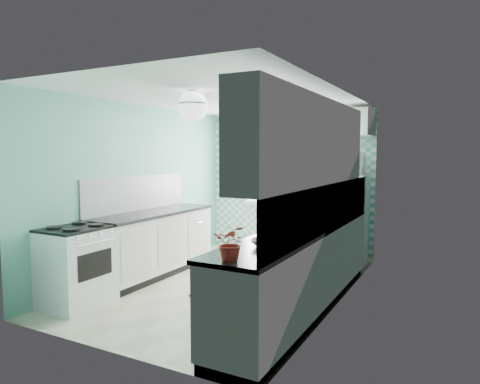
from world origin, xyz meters
The scene contains 26 objects.
floor centered at (0.00, 0.00, -0.01)m, with size 3.00×4.40×0.02m, color beige.
ceiling centered at (0.00, 0.00, 2.51)m, with size 3.00×4.40×0.02m, color white.
wall_back centered at (0.00, 2.21, 1.25)m, with size 3.00×0.02×2.50m, color #6BB4A2.
wall_front centered at (0.00, -2.21, 1.25)m, with size 3.00×0.02×2.50m, color #6BB4A2.
wall_left centered at (-1.51, 0.00, 1.25)m, with size 0.02×4.40×2.50m, color #6BB4A2.
wall_right centered at (1.51, 0.00, 1.25)m, with size 0.02×4.40×2.50m, color #6BB4A2.
accent_wall centered at (0.00, 2.19, 1.25)m, with size 3.00×0.01×2.50m, color #61B49C.
window centered at (-0.35, 2.16, 1.55)m, with size 1.04×0.05×1.44m.
backsplash_right centered at (1.49, -0.40, 1.20)m, with size 0.02×3.60×0.51m, color white.
backsplash_left centered at (-1.49, -0.07, 1.20)m, with size 0.02×2.15×0.51m, color white.
upper_cabinets_right centered at (1.33, -0.60, 1.90)m, with size 0.33×3.20×0.90m, color white.
upper_cabinet_fridge centered at (1.30, 1.83, 2.25)m, with size 0.40×0.74×0.40m, color white.
ceiling_light centered at (0.00, -0.80, 2.32)m, with size 0.34×0.34×0.35m.
base_cabinets_right centered at (1.20, -0.40, 0.45)m, with size 0.60×3.60×0.90m, color white.
countertop_right centered at (1.19, -0.40, 0.92)m, with size 0.63×3.60×0.04m, color black.
base_cabinets_left centered at (-1.20, -0.07, 0.45)m, with size 0.60×2.15×0.90m, color white.
countertop_left centered at (-1.19, -0.07, 0.92)m, with size 0.63×2.15×0.04m, color black.
fridge centered at (1.11, 1.77, 0.73)m, with size 0.63×0.63×1.45m.
stove centered at (-1.20, -1.48, 0.48)m, with size 0.61×0.76×0.91m.
sink centered at (1.20, 0.71, 0.93)m, with size 0.51×0.43×0.53m.
rug centered at (0.38, -0.27, 0.01)m, with size 0.79×1.12×0.02m, color #7B0700.
dish_towel centered at (0.89, 0.86, 0.48)m, with size 0.02×0.27×0.41m, color #51A289.
fruit_bowl centered at (1.20, -1.44, 0.97)m, with size 0.26×0.26×0.06m, color white.
potted_plant centered at (1.20, -2.06, 1.09)m, with size 0.26×0.23×0.29m, color #AD1E16.
soap_bottle centered at (1.25, 0.95, 1.03)m, with size 0.08×0.08×0.18m, color #A4B4BD.
microwave centered at (1.11, 1.77, 1.62)m, with size 0.58×0.40×0.32m, color white.
Camera 1 is at (2.79, -4.92, 1.77)m, focal length 32.00 mm.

